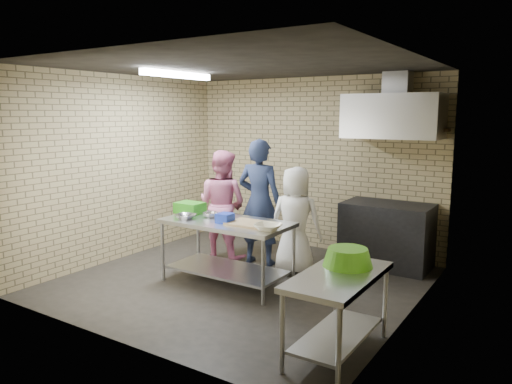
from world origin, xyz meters
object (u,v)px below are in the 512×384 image
at_px(man_navy, 260,202).
at_px(woman_white, 296,221).
at_px(stove, 387,235).
at_px(woman_pink, 222,204).
at_px(green_crate, 190,208).
at_px(bottle_red, 401,121).
at_px(prep_table, 227,252).
at_px(bottle_green, 430,123).
at_px(side_counter, 337,314).
at_px(blue_tub, 225,218).
at_px(green_basin, 348,257).

relative_size(man_navy, woman_white, 1.24).
relative_size(stove, woman_pink, 0.75).
bearing_deg(green_crate, bottle_red, 40.68).
distance_m(prep_table, green_crate, 0.86).
height_order(bottle_green, man_navy, bottle_green).
distance_m(side_counter, blue_tub, 2.12).
bearing_deg(side_counter, bottle_red, 97.62).
bearing_deg(bottle_green, bottle_red, 180.00).
height_order(blue_tub, green_basin, blue_tub).
bearing_deg(blue_tub, bottle_red, 55.37).
bearing_deg(blue_tub, woman_pink, 128.36).
height_order(green_crate, blue_tub, green_crate).
xyz_separation_m(woman_pink, woman_white, (1.27, -0.07, -0.08)).
xyz_separation_m(stove, green_basin, (0.43, -2.50, 0.38)).
height_order(stove, bottle_green, bottle_green).
xyz_separation_m(side_counter, green_basin, (-0.02, 0.25, 0.46)).
bearing_deg(stove, blue_tub, -126.94).
bearing_deg(man_navy, green_basin, 133.32).
xyz_separation_m(bottle_green, woman_white, (-1.38, -1.21, -1.29)).
bearing_deg(man_navy, prep_table, 89.29).
distance_m(bottle_red, man_navy, 2.26).
relative_size(prep_table, blue_tub, 9.00).
height_order(bottle_red, man_navy, bottle_red).
relative_size(blue_tub, man_navy, 0.10).
relative_size(stove, bottle_green, 8.00).
bearing_deg(bottle_red, woman_white, -129.15).
height_order(bottle_red, bottle_green, bottle_red).
relative_size(prep_table, man_navy, 0.91).
relative_size(stove, green_basin, 2.61).
xyz_separation_m(prep_table, green_basin, (1.90, -0.71, 0.43)).
distance_m(green_basin, man_navy, 2.60).
bearing_deg(side_counter, bottle_green, 90.00).
distance_m(side_counter, bottle_red, 3.44).
height_order(bottle_green, woman_pink, bottle_green).
bearing_deg(prep_table, bottle_red, 53.15).
bearing_deg(green_crate, prep_table, -9.73).
bearing_deg(stove, woman_white, -133.96).
distance_m(stove, green_crate, 2.77).
xyz_separation_m(prep_table, woman_pink, (-0.73, 0.89, 0.40)).
relative_size(side_counter, woman_pink, 0.75).
bearing_deg(blue_tub, side_counter, -24.75).
relative_size(bottle_red, bottle_green, 1.20).
bearing_deg(stove, man_navy, -151.67).
xyz_separation_m(bottle_red, woman_pink, (-2.25, -1.14, -1.23)).
xyz_separation_m(bottle_red, bottle_green, (0.40, 0.00, -0.01)).
height_order(woman_pink, woman_white, woman_pink).
bearing_deg(prep_table, side_counter, -26.62).
distance_m(green_crate, blue_tub, 0.78).
bearing_deg(bottle_green, side_counter, -90.00).
bearing_deg(side_counter, stove, 99.29).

